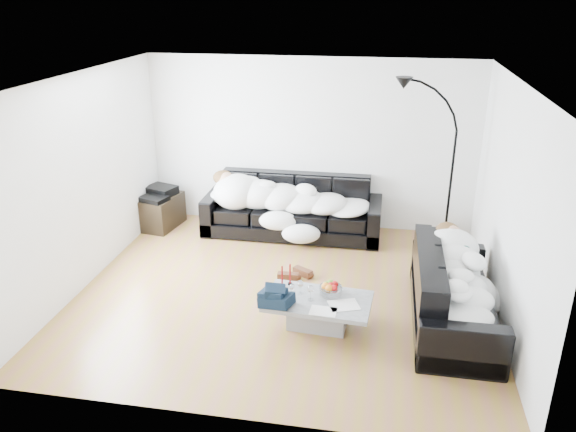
% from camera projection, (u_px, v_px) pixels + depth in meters
% --- Properties ---
extents(ground, '(5.00, 5.00, 0.00)m').
position_uv_depth(ground, '(284.00, 292.00, 6.97)').
color(ground, olive).
rests_on(ground, ground).
extents(wall_back, '(5.00, 0.02, 2.60)m').
position_uv_depth(wall_back, '(310.00, 144.00, 8.53)').
color(wall_back, silver).
rests_on(wall_back, ground).
extents(wall_left, '(0.02, 4.50, 2.60)m').
position_uv_depth(wall_left, '(83.00, 182.00, 6.88)').
color(wall_left, silver).
rests_on(wall_left, ground).
extents(wall_right, '(0.02, 4.50, 2.60)m').
position_uv_depth(wall_right, '(510.00, 207.00, 6.08)').
color(wall_right, silver).
rests_on(wall_right, ground).
extents(ceiling, '(5.00, 5.00, 0.00)m').
position_uv_depth(ceiling, '(283.00, 79.00, 5.99)').
color(ceiling, white).
rests_on(ceiling, ground).
extents(sofa_back, '(2.67, 0.92, 0.87)m').
position_uv_depth(sofa_back, '(292.00, 207.00, 8.49)').
color(sofa_back, black).
rests_on(sofa_back, ground).
extents(sofa_right, '(0.87, 2.03, 0.82)m').
position_uv_depth(sofa_right, '(455.00, 290.00, 6.19)').
color(sofa_right, black).
rests_on(sofa_right, ground).
extents(sleeper_back, '(2.26, 0.78, 0.45)m').
position_uv_depth(sleeper_back, '(292.00, 195.00, 8.36)').
color(sleeper_back, white).
rests_on(sleeper_back, sofa_back).
extents(sleeper_right, '(0.74, 1.74, 0.43)m').
position_uv_depth(sleeper_right, '(457.00, 272.00, 6.11)').
color(sleeper_right, white).
rests_on(sleeper_right, sofa_right).
extents(teal_cushion, '(0.42, 0.38, 0.20)m').
position_uv_depth(teal_cushion, '(448.00, 241.00, 6.66)').
color(teal_cushion, '#0A463C').
rests_on(teal_cushion, sofa_right).
extents(coffee_table, '(1.20, 0.75, 0.34)m').
position_uv_depth(coffee_table, '(318.00, 312.00, 6.22)').
color(coffee_table, '#939699').
rests_on(coffee_table, ground).
extents(fruit_bowl, '(0.31, 0.31, 0.15)m').
position_uv_depth(fruit_bowl, '(331.00, 288.00, 6.23)').
color(fruit_bowl, white).
rests_on(fruit_bowl, coffee_table).
extents(wine_glass_a, '(0.07, 0.07, 0.16)m').
position_uv_depth(wine_glass_a, '(300.00, 287.00, 6.23)').
color(wine_glass_a, white).
rests_on(wine_glass_a, coffee_table).
extents(wine_glass_b, '(0.08, 0.08, 0.15)m').
position_uv_depth(wine_glass_b, '(292.00, 290.00, 6.18)').
color(wine_glass_b, white).
rests_on(wine_glass_b, coffee_table).
extents(wine_glass_c, '(0.08, 0.08, 0.18)m').
position_uv_depth(wine_glass_c, '(311.00, 293.00, 6.11)').
color(wine_glass_c, white).
rests_on(wine_glass_c, coffee_table).
extents(candle_left, '(0.05, 0.05, 0.26)m').
position_uv_depth(candle_left, '(282.00, 276.00, 6.37)').
color(candle_left, maroon).
rests_on(candle_left, coffee_table).
extents(candle_right, '(0.05, 0.05, 0.26)m').
position_uv_depth(candle_right, '(290.00, 275.00, 6.40)').
color(candle_right, maroon).
rests_on(candle_right, coffee_table).
extents(newspaper_a, '(0.38, 0.34, 0.01)m').
position_uv_depth(newspaper_a, '(344.00, 305.00, 6.03)').
color(newspaper_a, silver).
rests_on(newspaper_a, coffee_table).
extents(newspaper_b, '(0.29, 0.21, 0.01)m').
position_uv_depth(newspaper_b, '(323.00, 311.00, 5.92)').
color(newspaper_b, silver).
rests_on(newspaper_b, coffee_table).
extents(navy_jacket, '(0.37, 0.32, 0.18)m').
position_uv_depth(navy_jacket, '(276.00, 292.00, 5.97)').
color(navy_jacket, black).
rests_on(navy_jacket, coffee_table).
extents(shoes, '(0.50, 0.40, 0.10)m').
position_uv_depth(shoes, '(295.00, 274.00, 7.30)').
color(shoes, '#472311').
rests_on(shoes, ground).
extents(av_cabinet, '(0.61, 0.80, 0.50)m').
position_uv_depth(av_cabinet, '(161.00, 211.00, 8.81)').
color(av_cabinet, black).
rests_on(av_cabinet, ground).
extents(stereo, '(0.52, 0.46, 0.13)m').
position_uv_depth(stereo, '(159.00, 192.00, 8.69)').
color(stereo, black).
rests_on(stereo, av_cabinet).
extents(floor_lamp, '(0.82, 0.45, 2.14)m').
position_uv_depth(floor_lamp, '(451.00, 179.00, 7.69)').
color(floor_lamp, black).
rests_on(floor_lamp, ground).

